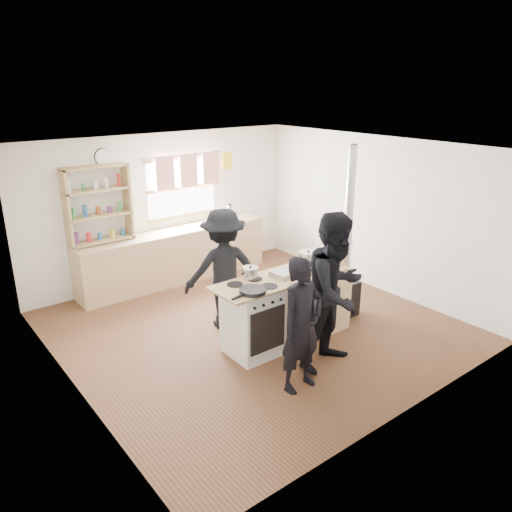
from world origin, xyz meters
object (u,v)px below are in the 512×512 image
at_px(flue_heater, 345,274).
at_px(person_near_right, 335,291).
at_px(thermos, 230,212).
at_px(cooking_island, 288,307).
at_px(roast_tray, 285,273).
at_px(bread_board, 333,261).
at_px(skillet_greens, 253,290).
at_px(stockpot_counter, 308,258).
at_px(person_far, 224,269).
at_px(stockpot_stove, 250,273).
at_px(person_near_left, 302,325).

relative_size(flue_heater, person_near_right, 1.31).
relative_size(thermos, cooking_island, 0.14).
relative_size(roast_tray, person_near_right, 0.20).
bearing_deg(bread_board, thermos, 84.20).
distance_m(skillet_greens, bread_board, 1.45).
relative_size(stockpot_counter, bread_board, 0.89).
bearing_deg(flue_heater, stockpot_counter, 174.36).
bearing_deg(stockpot_counter, roast_tray, -167.07).
xyz_separation_m(stockpot_counter, person_far, (-0.89, 0.74, -0.17)).
xyz_separation_m(cooking_island, roast_tray, (-0.06, 0.00, 0.50)).
xyz_separation_m(stockpot_stove, person_near_left, (-0.16, -1.13, -0.23)).
xyz_separation_m(stockpot_stove, person_far, (0.04, 0.66, -0.16)).
relative_size(stockpot_counter, person_near_right, 0.14).
bearing_deg(flue_heater, person_far, 152.83).
distance_m(thermos, person_far, 2.39).
height_order(roast_tray, stockpot_counter, stockpot_counter).
relative_size(thermos, stockpot_stove, 1.34).
distance_m(person_near_left, person_near_right, 0.70).
bearing_deg(roast_tray, skillet_greens, -164.61).
height_order(cooking_island, skillet_greens, skillet_greens).
bearing_deg(flue_heater, bread_board, -161.60).
bearing_deg(skillet_greens, person_near_right, -38.70).
xyz_separation_m(stockpot_stove, person_near_right, (0.50, -0.99, -0.05)).
xyz_separation_m(stockpot_counter, flue_heater, (0.69, -0.07, -0.38)).
relative_size(thermos, roast_tray, 0.73).
distance_m(roast_tray, flue_heater, 1.26).
relative_size(cooking_island, person_far, 1.16).
height_order(roast_tray, bread_board, bread_board).
height_order(cooking_island, roast_tray, roast_tray).
height_order(bread_board, flue_heater, flue_heater).
bearing_deg(cooking_island, stockpot_stove, 156.23).
distance_m(stockpot_stove, flue_heater, 1.66).
xyz_separation_m(cooking_island, bread_board, (0.72, -0.09, 0.51)).
relative_size(cooking_island, stockpot_counter, 7.20).
relative_size(stockpot_counter, flue_heater, 0.11).
bearing_deg(skillet_greens, person_far, 74.25).
height_order(thermos, stockpot_counter, thermos).
height_order(skillet_greens, stockpot_counter, stockpot_counter).
relative_size(bread_board, person_far, 0.18).
relative_size(cooking_island, bread_board, 6.44).
distance_m(cooking_island, skillet_greens, 0.89).
bearing_deg(stockpot_counter, flue_heater, -5.64).
distance_m(cooking_island, bread_board, 0.89).
height_order(thermos, person_near_left, person_near_left).
distance_m(stockpot_stove, person_near_left, 1.17).
distance_m(stockpot_stove, person_near_right, 1.11).
bearing_deg(roast_tray, stockpot_stove, 153.36).
relative_size(stockpot_counter, person_far, 0.16).
bearing_deg(stockpot_stove, person_far, 86.65).
bearing_deg(bread_board, person_near_right, -134.50).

